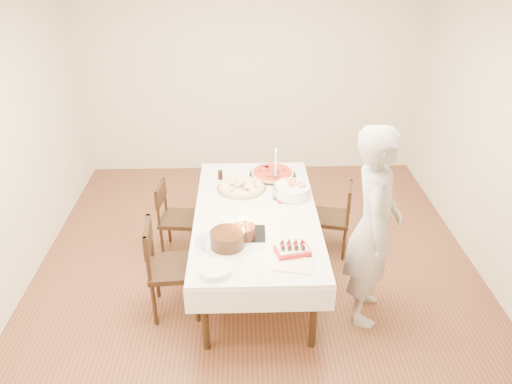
{
  "coord_description": "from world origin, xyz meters",
  "views": [
    {
      "loc": [
        -0.13,
        -3.99,
        3.16
      ],
      "look_at": [
        -0.02,
        -0.0,
        0.97
      ],
      "focal_mm": 35.0,
      "sensor_mm": 36.0,
      "label": 1
    }
  ],
  "objects_px": {
    "person": "(373,227)",
    "strawberry_box": "(292,250)",
    "chair_right_savory": "(331,218)",
    "birthday_cake": "(244,229)",
    "pizza_white": "(242,187)",
    "cola_glass": "(220,175)",
    "taper_candle": "(276,165)",
    "pizza_pepperoni": "(273,173)",
    "dining_table": "(256,245)",
    "layer_cake": "(227,240)",
    "chair_left_savory": "(179,219)",
    "chair_left_dessert": "(174,268)",
    "pasta_bowl": "(292,190)"
  },
  "relations": [
    {
      "from": "dining_table",
      "to": "chair_right_savory",
      "type": "bearing_deg",
      "value": 28.85
    },
    {
      "from": "cola_glass",
      "to": "chair_left_savory",
      "type": "bearing_deg",
      "value": -153.02
    },
    {
      "from": "pizza_white",
      "to": "pizza_pepperoni",
      "type": "relative_size",
      "value": 1.02
    },
    {
      "from": "pizza_white",
      "to": "pizza_pepperoni",
      "type": "height_order",
      "value": "same"
    },
    {
      "from": "pizza_white",
      "to": "person",
      "type": "bearing_deg",
      "value": -42.08
    },
    {
      "from": "birthday_cake",
      "to": "dining_table",
      "type": "bearing_deg",
      "value": 74.98
    },
    {
      "from": "person",
      "to": "strawberry_box",
      "type": "height_order",
      "value": "person"
    },
    {
      "from": "dining_table",
      "to": "cola_glass",
      "type": "height_order",
      "value": "cola_glass"
    },
    {
      "from": "chair_left_dessert",
      "to": "pizza_white",
      "type": "distance_m",
      "value": 1.13
    },
    {
      "from": "dining_table",
      "to": "pizza_white",
      "type": "height_order",
      "value": "pizza_white"
    },
    {
      "from": "dining_table",
      "to": "pizza_pepperoni",
      "type": "xyz_separation_m",
      "value": [
        0.2,
        0.77,
        0.4
      ]
    },
    {
      "from": "person",
      "to": "cola_glass",
      "type": "bearing_deg",
      "value": 60.32
    },
    {
      "from": "pasta_bowl",
      "to": "chair_left_savory",
      "type": "bearing_deg",
      "value": 171.91
    },
    {
      "from": "pasta_bowl",
      "to": "layer_cake",
      "type": "relative_size",
      "value": 0.95
    },
    {
      "from": "chair_right_savory",
      "to": "chair_left_savory",
      "type": "distance_m",
      "value": 1.6
    },
    {
      "from": "chair_left_savory",
      "to": "taper_candle",
      "type": "xyz_separation_m",
      "value": [
        1.01,
        0.16,
        0.54
      ]
    },
    {
      "from": "taper_candle",
      "to": "dining_table",
      "type": "bearing_deg",
      "value": -109.41
    },
    {
      "from": "pizza_white",
      "to": "strawberry_box",
      "type": "relative_size",
      "value": 1.84
    },
    {
      "from": "person",
      "to": "pasta_bowl",
      "type": "distance_m",
      "value": 1.03
    },
    {
      "from": "chair_left_dessert",
      "to": "birthday_cake",
      "type": "height_order",
      "value": "birthday_cake"
    },
    {
      "from": "chair_left_dessert",
      "to": "layer_cake",
      "type": "xyz_separation_m",
      "value": [
        0.48,
        -0.1,
        0.36
      ]
    },
    {
      "from": "layer_cake",
      "to": "pizza_pepperoni",
      "type": "bearing_deg",
      "value": 70.9
    },
    {
      "from": "taper_candle",
      "to": "strawberry_box",
      "type": "bearing_deg",
      "value": -87.45
    },
    {
      "from": "chair_right_savory",
      "to": "layer_cake",
      "type": "relative_size",
      "value": 2.17
    },
    {
      "from": "chair_left_savory",
      "to": "cola_glass",
      "type": "relative_size",
      "value": 8.27
    },
    {
      "from": "pizza_white",
      "to": "cola_glass",
      "type": "relative_size",
      "value": 5.17
    },
    {
      "from": "cola_glass",
      "to": "strawberry_box",
      "type": "bearing_deg",
      "value": -64.82
    },
    {
      "from": "chair_right_savory",
      "to": "pizza_white",
      "type": "bearing_deg",
      "value": -167.19
    },
    {
      "from": "taper_candle",
      "to": "pasta_bowl",
      "type": "bearing_deg",
      "value": -66.43
    },
    {
      "from": "chair_right_savory",
      "to": "dining_table",
      "type": "bearing_deg",
      "value": -137.29
    },
    {
      "from": "chair_right_savory",
      "to": "taper_candle",
      "type": "distance_m",
      "value": 0.81
    },
    {
      "from": "person",
      "to": "chair_right_savory",
      "type": "bearing_deg",
      "value": 22.32
    },
    {
      "from": "person",
      "to": "pizza_white",
      "type": "bearing_deg",
      "value": 60.96
    },
    {
      "from": "chair_left_savory",
      "to": "person",
      "type": "relative_size",
      "value": 0.44
    },
    {
      "from": "dining_table",
      "to": "layer_cake",
      "type": "relative_size",
      "value": 5.82
    },
    {
      "from": "person",
      "to": "strawberry_box",
      "type": "relative_size",
      "value": 6.64
    },
    {
      "from": "pizza_pepperoni",
      "to": "cola_glass",
      "type": "relative_size",
      "value": 5.06
    },
    {
      "from": "pizza_white",
      "to": "pasta_bowl",
      "type": "distance_m",
      "value": 0.52
    },
    {
      "from": "pizza_white",
      "to": "taper_candle",
      "type": "relative_size",
      "value": 1.34
    },
    {
      "from": "person",
      "to": "pizza_white",
      "type": "distance_m",
      "value": 1.48
    },
    {
      "from": "taper_candle",
      "to": "cola_glass",
      "type": "distance_m",
      "value": 0.6
    },
    {
      "from": "chair_right_savory",
      "to": "pizza_pepperoni",
      "type": "distance_m",
      "value": 0.78
    },
    {
      "from": "pizza_pepperoni",
      "to": "taper_candle",
      "type": "height_order",
      "value": "taper_candle"
    },
    {
      "from": "dining_table",
      "to": "taper_candle",
      "type": "xyz_separation_m",
      "value": [
        0.22,
        0.63,
        0.56
      ]
    },
    {
      "from": "chair_left_dessert",
      "to": "chair_left_savory",
      "type": "bearing_deg",
      "value": -90.97
    },
    {
      "from": "taper_candle",
      "to": "person",
      "type": "bearing_deg",
      "value": -57.36
    },
    {
      "from": "dining_table",
      "to": "chair_left_dessert",
      "type": "relative_size",
      "value": 2.31
    },
    {
      "from": "chair_right_savory",
      "to": "birthday_cake",
      "type": "distance_m",
      "value": 1.34
    },
    {
      "from": "chair_left_dessert",
      "to": "cola_glass",
      "type": "distance_m",
      "value": 1.24
    },
    {
      "from": "person",
      "to": "taper_candle",
      "type": "relative_size",
      "value": 4.83
    }
  ]
}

